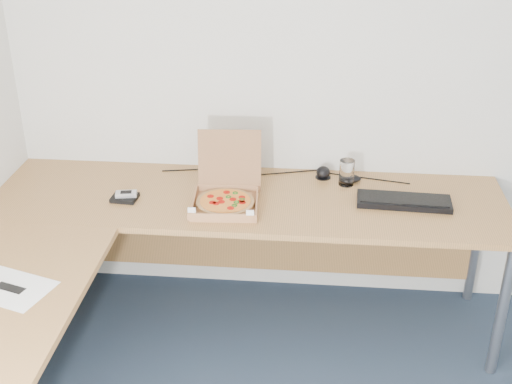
# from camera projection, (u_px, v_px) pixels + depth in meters

# --- Properties ---
(room_shell) EXTENTS (3.50, 3.50, 2.50)m
(room_shell) POSITION_uv_depth(u_px,v_px,m) (382.00, 272.00, 1.77)
(room_shell) COLOR silver
(room_shell) RESTS_ON ground
(desk) EXTENTS (2.50, 2.20, 0.73)m
(desk) POSITION_uv_depth(u_px,v_px,m) (164.00, 244.00, 2.95)
(desk) COLOR #AB7640
(desk) RESTS_ON ground
(pizza_box) EXTENTS (0.31, 0.36, 0.31)m
(pizza_box) POSITION_uv_depth(u_px,v_px,m) (226.00, 198.00, 3.20)
(pizza_box) COLOR #AF764A
(pizza_box) RESTS_ON desk
(drinking_glass) EXTENTS (0.08, 0.08, 0.13)m
(drinking_glass) POSITION_uv_depth(u_px,v_px,m) (347.00, 173.00, 3.38)
(drinking_glass) COLOR silver
(drinking_glass) RESTS_ON desk
(keyboard) EXTENTS (0.45, 0.18, 0.03)m
(keyboard) POSITION_uv_depth(u_px,v_px,m) (404.00, 201.00, 3.22)
(keyboard) COLOR black
(keyboard) RESTS_ON desk
(mouse) EXTENTS (0.10, 0.07, 0.04)m
(mouse) POSITION_uv_depth(u_px,v_px,m) (351.00, 179.00, 3.43)
(mouse) COLOR black
(mouse) RESTS_ON desk
(wallet) EXTENTS (0.13, 0.11, 0.02)m
(wallet) POSITION_uv_depth(u_px,v_px,m) (125.00, 198.00, 3.26)
(wallet) COLOR black
(wallet) RESTS_ON desk
(phone) EXTENTS (0.11, 0.07, 0.02)m
(phone) POSITION_uv_depth(u_px,v_px,m) (126.00, 194.00, 3.25)
(phone) COLOR #B2B5BA
(phone) RESTS_ON wallet
(paper_sheet) EXTENTS (0.36, 0.30, 0.00)m
(paper_sheet) POSITION_uv_depth(u_px,v_px,m) (10.00, 288.00, 2.60)
(paper_sheet) COLOR white
(paper_sheet) RESTS_ON desk
(dome_speaker) EXTENTS (0.08, 0.08, 0.07)m
(dome_speaker) POSITION_uv_depth(u_px,v_px,m) (323.00, 172.00, 3.47)
(dome_speaker) COLOR black
(dome_speaker) RESTS_ON desk
(cable_bundle) EXTENTS (0.62, 0.13, 0.01)m
(cable_bundle) POSITION_uv_depth(u_px,v_px,m) (279.00, 173.00, 3.52)
(cable_bundle) COLOR black
(cable_bundle) RESTS_ON desk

